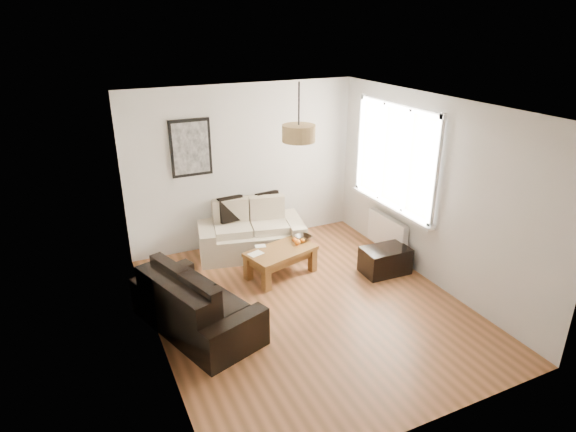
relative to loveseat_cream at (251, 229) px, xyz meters
name	(u,v)px	position (x,y,z in m)	size (l,w,h in m)	color
floor	(307,305)	(0.10, -1.78, -0.41)	(4.50, 4.50, 0.00)	brown
ceiling	(311,106)	(0.10, -1.78, 2.19)	(3.80, 4.50, 0.00)	white
wall_back	(244,166)	(0.10, 0.47, 0.89)	(3.80, 0.04, 2.60)	silver
wall_front	(435,307)	(0.10, -4.03, 0.89)	(3.80, 0.04, 2.60)	silver
wall_left	(150,243)	(-1.80, -1.78, 0.89)	(0.04, 4.50, 2.60)	silver
wall_right	(432,192)	(2.00, -1.78, 0.89)	(0.04, 4.50, 2.60)	silver
window_bay	(396,157)	(1.96, -0.98, 1.19)	(0.14, 1.90, 1.60)	white
radiator	(387,232)	(1.92, -0.98, -0.03)	(0.10, 0.90, 0.52)	white
poster	(191,148)	(-0.75, 0.44, 1.29)	(0.62, 0.04, 0.87)	black
pendant_shade	(299,133)	(0.10, -1.48, 1.82)	(0.40, 0.40, 0.20)	tan
loveseat_cream	(251,229)	(0.00, 0.00, 0.00)	(1.63, 0.89, 0.81)	#BBB496
sofa_leather	(196,301)	(-1.33, -1.64, -0.04)	(1.71, 0.83, 0.74)	black
coffee_table	(281,262)	(0.12, -0.88, -0.20)	(1.00, 0.55, 0.41)	brown
ottoman	(385,260)	(1.55, -1.47, -0.21)	(0.68, 0.44, 0.39)	black
cushion_left	(231,209)	(-0.24, 0.20, 0.31)	(0.40, 0.12, 0.40)	black
cushion_right	(268,203)	(0.39, 0.20, 0.30)	(0.38, 0.12, 0.38)	black
fruit_bowl	(303,238)	(0.57, -0.71, 0.03)	(0.24, 0.24, 0.06)	black
orange_a	(297,242)	(0.41, -0.83, 0.04)	(0.09, 0.09, 0.09)	orange
orange_b	(303,241)	(0.51, -0.82, 0.04)	(0.07, 0.07, 0.07)	orange
orange_c	(295,240)	(0.41, -0.75, 0.04)	(0.07, 0.07, 0.07)	#D65A12
papers	(256,254)	(-0.25, -0.86, 0.01)	(0.21, 0.14, 0.01)	white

